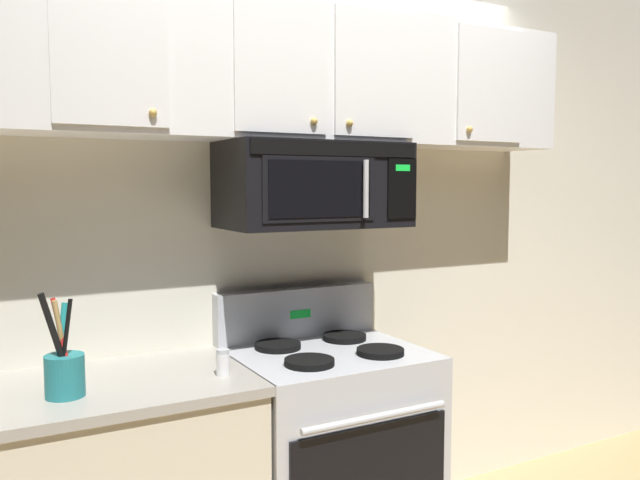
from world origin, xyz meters
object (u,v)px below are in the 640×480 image
object	(u,v)px
stove_range	(328,454)
salt_shaker	(223,363)
over_range_microwave	(314,185)
utensil_crock_teal	(64,370)

from	to	relation	value
stove_range	salt_shaker	bearing A→B (deg)	-167.05
stove_range	over_range_microwave	xyz separation A→B (m)	(-0.00, 0.12, 1.11)
stove_range	over_range_microwave	distance (m)	1.11
utensil_crock_teal	over_range_microwave	bearing A→B (deg)	11.47
salt_shaker	utensil_crock_teal	bearing A→B (deg)	177.48
salt_shaker	stove_range	bearing A→B (deg)	12.95
utensil_crock_teal	salt_shaker	world-z (taller)	utensil_crock_teal
stove_range	utensil_crock_teal	size ratio (longest dim) A/B	3.26
utensil_crock_teal	salt_shaker	size ratio (longest dim) A/B	3.64
stove_range	over_range_microwave	bearing A→B (deg)	90.14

